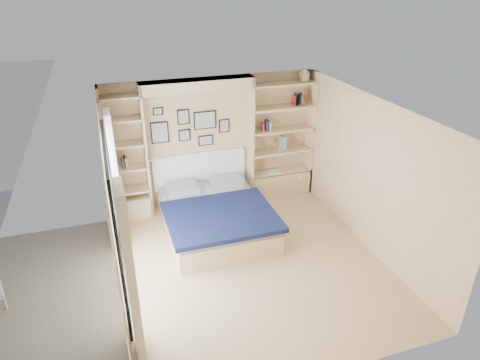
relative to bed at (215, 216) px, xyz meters
name	(u,v)px	position (x,y,z in m)	size (l,w,h in m)	color
ground	(252,263)	(0.29, -1.11, -0.28)	(4.50, 4.50, 0.00)	tan
room_shell	(203,167)	(-0.10, 0.42, 0.79)	(4.50, 4.50, 4.50)	#DFBF85
bed	(215,216)	(0.00, 0.00, 0.00)	(1.82, 2.26, 1.07)	beige
photo_gallery	(189,127)	(-0.16, 1.12, 1.32)	(1.48, 0.02, 0.82)	black
reading_lamps	(201,155)	(-0.01, 0.89, 0.82)	(1.92, 0.12, 0.15)	silver
shelf_decor	(272,116)	(1.41, 0.96, 1.41)	(3.60, 0.23, 2.03)	maroon
deck	(3,313)	(-3.31, -1.11, -0.28)	(3.20, 4.00, 0.05)	#6F6452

